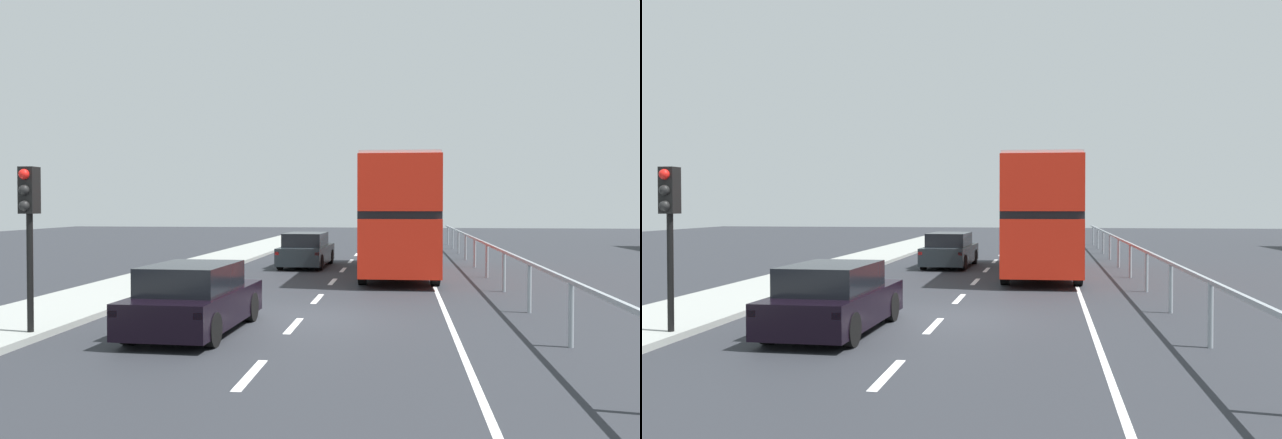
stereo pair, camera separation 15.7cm
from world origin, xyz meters
TOP-DOWN VIEW (x-y plane):
  - ground_plane at (0.00, 0.00)m, footprint 73.87×120.00m
  - near_sidewalk_kerb at (-5.96, 0.00)m, footprint 2.82×80.00m
  - lane_paint_markings at (2.11, 8.28)m, footprint 3.48×46.00m
  - bridge_side_railing at (5.34, 9.00)m, footprint 0.10×42.00m
  - double_decker_bus_red at (2.14, 9.99)m, footprint 2.79×10.37m
  - hatchback_car_near at (-1.88, -1.95)m, footprint 1.91×4.15m
  - traffic_signal_pole at (-4.81, -3.01)m, footprint 0.30×0.42m
  - sedan_car_ahead at (-1.64, 12.17)m, footprint 1.94×4.39m

SIDE VIEW (x-z plane):
  - ground_plane at x=0.00m, z-range -0.10..0.00m
  - lane_paint_markings at x=2.11m, z-range 0.00..0.01m
  - near_sidewalk_kerb at x=-5.96m, z-range 0.00..0.14m
  - hatchback_car_near at x=-1.88m, z-range -0.03..1.37m
  - sedan_car_ahead at x=-1.64m, z-range -0.03..1.41m
  - bridge_side_railing at x=5.34m, z-range 0.38..1.62m
  - double_decker_bus_red at x=2.14m, z-range 0.15..4.40m
  - traffic_signal_pole at x=-4.81m, z-range 0.93..4.12m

